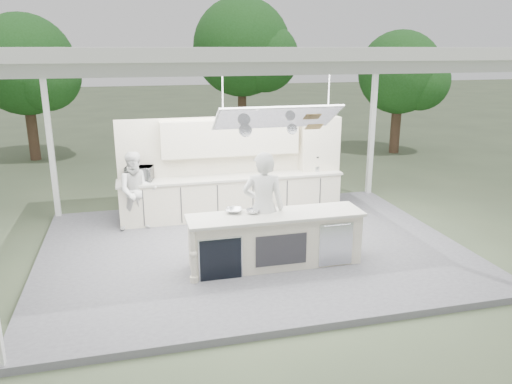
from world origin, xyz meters
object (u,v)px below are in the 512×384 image
object	(u,v)px
demo_island	(274,240)
sous_chef	(137,191)
back_counter	(233,196)
head_chef	(263,208)

from	to	relation	value
demo_island	sous_chef	xyz separation A→B (m)	(-2.29, 2.46, 0.36)
sous_chef	demo_island	bearing A→B (deg)	-51.72
back_counter	head_chef	xyz separation A→B (m)	(0.03, -2.60, 0.53)
head_chef	back_counter	bearing A→B (deg)	-72.42
head_chef	sous_chef	distance (m)	3.11
back_counter	head_chef	size ratio (longest dim) A/B	2.51
back_counter	demo_island	bearing A→B (deg)	-86.37
back_counter	head_chef	bearing A→B (deg)	-89.32
back_counter	sous_chef	distance (m)	2.17
demo_island	back_counter	distance (m)	2.82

